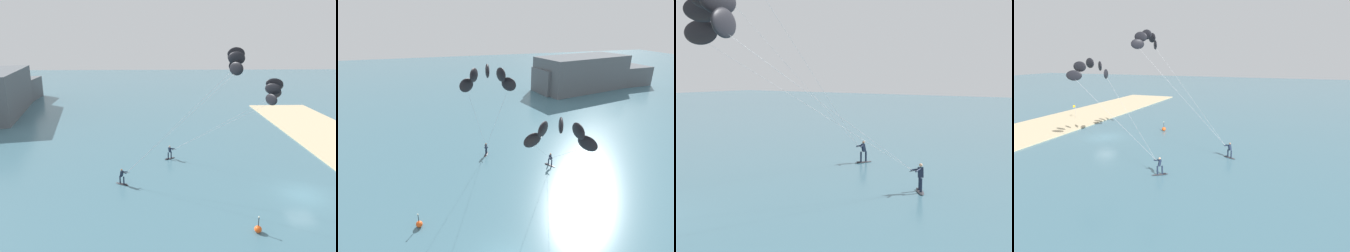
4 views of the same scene
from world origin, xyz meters
The scene contains 4 objects.
ground_plane centered at (0.00, 0.00, 0.00)m, with size 240.00×240.00×0.00m, color #426B7A.
kitesurfer_nearshore centered at (4.95, 2.38, 8.81)m, with size 7.97×12.72×10.37m.
kitesurfer_mid_water centered at (0.83, 7.45, 11.81)m, with size 4.80×12.13×13.50m.
marker_buoy centered at (-5.84, 6.10, 0.30)m, with size 0.56×0.56×1.38m.
Camera 1 is at (-26.66, 13.53, 14.30)m, focal length 33.93 mm.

